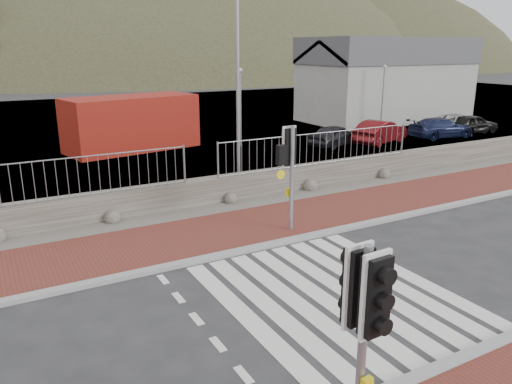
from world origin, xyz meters
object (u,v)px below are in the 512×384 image
traffic_signal_near (365,309)px  car_c (441,128)px  traffic_signal_far (291,156)px  shipping_container (132,123)px  car_d (460,123)px  car_b (380,132)px  car_e (473,124)px  streetlight (241,77)px  car_a (336,135)px

traffic_signal_near → car_c: (19.94, 16.10, -1.54)m
traffic_signal_far → shipping_container: bearing=-92.2°
shipping_container → car_d: shipping_container is taller
shipping_container → car_b: (12.45, -5.03, -0.73)m
shipping_container → car_b: bearing=-33.1°
car_d → car_b: bearing=113.1°
traffic_signal_far → car_b: traffic_signal_far is taller
car_d → car_e: 0.77m
streetlight → traffic_signal_near: bearing=-122.4°
traffic_signal_near → car_d: size_ratio=0.74×
car_d → shipping_container: bearing=96.0°
car_c → car_d: (2.79, 0.92, -0.03)m
car_a → car_c: 7.03m
streetlight → car_e: bearing=2.0°
streetlight → shipping_container: streetlight is taller
traffic_signal_near → car_a: traffic_signal_near is taller
traffic_signal_near → car_a: 21.55m
car_c → shipping_container: bearing=78.5°
traffic_signal_near → streetlight: streetlight is taller
traffic_signal_far → car_e: (19.29, 8.98, -1.66)m
car_c → streetlight: bearing=112.1°
traffic_signal_far → shipping_container: 14.26m
car_b → traffic_signal_far: bearing=109.1°
shipping_container → car_c: bearing=-29.0°
car_c → car_d: car_c is taller
traffic_signal_far → car_b: size_ratio=0.79×
traffic_signal_far → car_b: (11.90, 9.19, -1.60)m
traffic_signal_far → car_c: traffic_signal_far is taller
traffic_signal_near → car_a: (12.99, 17.13, -1.55)m
car_d → car_a: bearing=108.4°
traffic_signal_far → shipping_container: size_ratio=0.47×
traffic_signal_far → car_b: 15.12m
car_a → traffic_signal_near: bearing=129.1°
streetlight → car_d: 19.36m
car_b → car_d: size_ratio=0.98×
shipping_container → car_d: size_ratio=1.65×
car_b → car_a: bearing=58.2°
traffic_signal_near → traffic_signal_far: traffic_signal_far is taller
car_b → car_e: size_ratio=1.15×
traffic_signal_near → car_b: traffic_signal_near is taller
traffic_signal_near → car_e: traffic_signal_near is taller
traffic_signal_near → car_d: traffic_signal_near is taller
car_b → car_e: 7.40m
streetlight → car_d: (18.29, 5.25, -3.59)m
car_d → traffic_signal_far: bearing=136.0°
traffic_signal_far → car_e: bearing=-159.5°
traffic_signal_near → car_d: 28.44m
streetlight → car_c: streetlight is taller
car_c → traffic_signal_near: bearing=135.4°
traffic_signal_far → car_c: (16.24, 8.78, -1.66)m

